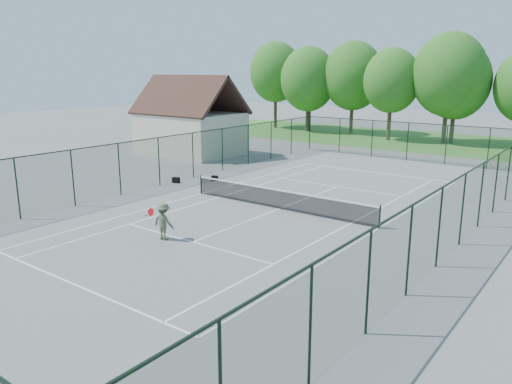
% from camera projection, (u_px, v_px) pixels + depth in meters
% --- Properties ---
extents(ground, '(140.00, 140.00, 0.00)m').
position_uv_depth(ground, '(279.00, 209.00, 25.86)').
color(ground, slate).
rests_on(ground, ground).
extents(grass_far, '(80.00, 16.00, 0.01)m').
position_uv_depth(grass_far, '(451.00, 143.00, 49.16)').
color(grass_far, '#468530').
rests_on(grass_far, ground).
extents(court_lines, '(11.05, 23.85, 0.01)m').
position_uv_depth(court_lines, '(279.00, 209.00, 25.86)').
color(court_lines, white).
rests_on(court_lines, ground).
extents(tennis_net, '(11.08, 0.08, 1.10)m').
position_uv_depth(tennis_net, '(279.00, 198.00, 25.72)').
color(tennis_net, black).
rests_on(tennis_net, ground).
extents(fence_enclosure, '(18.05, 36.05, 3.02)m').
position_uv_depth(fence_enclosure, '(279.00, 180.00, 25.49)').
color(fence_enclosure, '#193B21').
rests_on(fence_enclosure, ground).
extents(utility_building, '(8.60, 6.27, 6.63)m').
position_uv_depth(utility_building, '(190.00, 117.00, 42.22)').
color(utility_building, beige).
rests_on(utility_building, ground).
extents(tree_line_far, '(39.40, 6.40, 9.70)m').
position_uv_depth(tree_line_far, '(456.00, 81.00, 47.73)').
color(tree_line_far, '#493627').
rests_on(tree_line_far, ground).
extents(sports_bag_a, '(0.49, 0.34, 0.36)m').
position_uv_depth(sports_bag_a, '(176.00, 180.00, 31.82)').
color(sports_bag_a, black).
rests_on(sports_bag_a, ground).
extents(sports_bag_b, '(0.47, 0.38, 0.32)m').
position_uv_depth(sports_bag_b, '(215.00, 178.00, 32.49)').
color(sports_bag_b, black).
rests_on(sports_bag_b, ground).
extents(tennis_player, '(2.22, 0.85, 1.60)m').
position_uv_depth(tennis_player, '(164.00, 221.00, 21.03)').
color(tennis_player, '#535941').
rests_on(tennis_player, ground).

